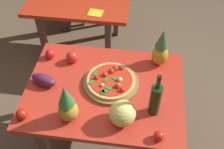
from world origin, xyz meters
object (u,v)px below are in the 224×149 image
object	(u,v)px
background_table	(81,5)
tomato_beside_pepper	(22,114)
pizza	(111,80)
pineapple_right	(67,105)
wine_bottle	(155,99)
pizza_board	(111,83)
pineapple_left	(161,49)
tomato_by_bottle	(50,54)
melon	(122,113)
eggplant	(44,80)
napkin_folded	(95,13)
tomato_near_board	(159,136)
display_table	(105,96)
bell_pepper	(72,57)

from	to	relation	value
background_table	tomato_beside_pepper	size ratio (longest dim) A/B	13.57
pizza	pineapple_right	world-z (taller)	pineapple_right
tomato_beside_pepper	wine_bottle	bearing A→B (deg)	10.79
pizza_board	tomato_beside_pepper	bearing A→B (deg)	-145.71
pineapple_right	pizza	bearing A→B (deg)	54.56
pineapple_left	tomato_by_bottle	distance (m)	0.89
pizza_board	tomato_beside_pepper	size ratio (longest dim) A/B	5.26
pizza_board	melon	xyz separation A→B (m)	(0.12, -0.31, 0.08)
eggplant	pizza_board	bearing A→B (deg)	7.59
wine_bottle	napkin_folded	size ratio (longest dim) A/B	2.58
eggplant	napkin_folded	bearing A→B (deg)	76.85
pizza_board	eggplant	size ratio (longest dim) A/B	2.06
pineapple_right	pineapple_left	bearing A→B (deg)	45.79
background_table	wine_bottle	world-z (taller)	wine_bottle
eggplant	tomato_by_bottle	world-z (taller)	eggplant
tomato_near_board	wine_bottle	bearing A→B (deg)	100.93
wine_bottle	tomato_near_board	bearing A→B (deg)	-79.07
pizza	wine_bottle	size ratio (longest dim) A/B	1.00
background_table	tomato_by_bottle	size ratio (longest dim) A/B	13.63
pineapple_left	pineapple_right	xyz separation A→B (m)	(-0.59, -0.60, -0.01)
pizza	wine_bottle	xyz separation A→B (m)	(0.32, -0.21, 0.10)
pizza_board	tomato_near_board	world-z (taller)	tomato_near_board
background_table	pizza_board	world-z (taller)	pizza_board
napkin_folded	melon	bearing A→B (deg)	-71.97
display_table	wine_bottle	world-z (taller)	wine_bottle
tomato_by_bottle	tomato_beside_pepper	bearing A→B (deg)	-92.08
pizza	pineapple_right	distance (m)	0.42
display_table	napkin_folded	bearing A→B (deg)	103.93
melon	napkin_folded	size ratio (longest dim) A/B	1.28
pizza_board	wine_bottle	world-z (taller)	wine_bottle
pizza	bell_pepper	distance (m)	0.39
wine_bottle	tomato_beside_pepper	world-z (taller)	wine_bottle
pizza_board	napkin_folded	xyz separation A→B (m)	(-0.27, 0.88, -0.01)
wine_bottle	melon	distance (m)	0.23
tomato_beside_pepper	eggplant	bearing A→B (deg)	79.79
eggplant	wine_bottle	bearing A→B (deg)	-10.01
pizza_board	tomato_beside_pepper	xyz separation A→B (m)	(-0.55, -0.38, 0.03)
wine_bottle	bell_pepper	distance (m)	0.78
bell_pepper	eggplant	size ratio (longest dim) A/B	0.51
background_table	eggplant	distance (m)	1.24
display_table	tomato_beside_pepper	distance (m)	0.62
pineapple_left	background_table	bearing A→B (deg)	133.27
wine_bottle	bell_pepper	bearing A→B (deg)	148.44
tomato_near_board	pineapple_right	bearing A→B (deg)	172.18
bell_pepper	pineapple_left	bearing A→B (deg)	6.03
tomato_beside_pepper	napkin_folded	xyz separation A→B (m)	(0.28, 1.26, -0.04)
background_table	tomato_near_board	bearing A→B (deg)	-61.67
tomato_by_bottle	napkin_folded	size ratio (longest dim) A/B	0.56
pizza	melon	size ratio (longest dim) A/B	2.01
pineapple_left	tomato_near_board	size ratio (longest dim) A/B	4.80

